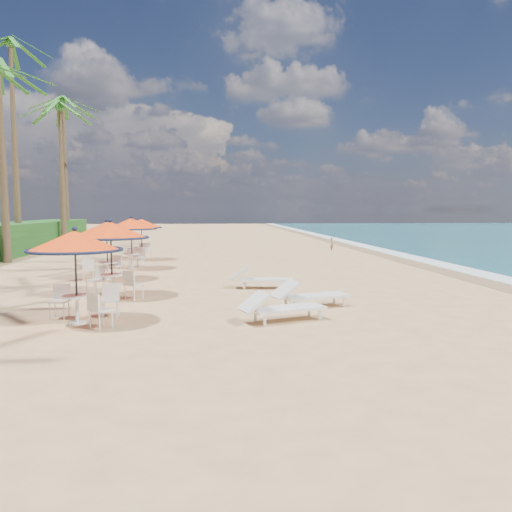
# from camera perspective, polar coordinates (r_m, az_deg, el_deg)

# --- Properties ---
(ground) EXTENTS (160.00, 160.00, 0.00)m
(ground) POSITION_cam_1_polar(r_m,az_deg,el_deg) (12.47, 2.21, -6.78)
(ground) COLOR tan
(ground) RESTS_ON ground
(foam_strip) EXTENTS (1.20, 140.00, 0.04)m
(foam_strip) POSITION_cam_1_polar(r_m,az_deg,el_deg) (24.76, 20.91, -1.08)
(foam_strip) COLOR white
(foam_strip) RESTS_ON ground
(wetsand_band) EXTENTS (1.40, 140.00, 0.02)m
(wetsand_band) POSITION_cam_1_polar(r_m,az_deg,el_deg) (24.38, 19.01, -1.12)
(wetsand_band) COLOR olive
(wetsand_band) RESTS_ON ground
(station_0) EXTENTS (2.15, 2.15, 2.24)m
(station_0) POSITION_cam_1_polar(r_m,az_deg,el_deg) (12.09, -19.74, 0.38)
(station_0) COLOR black
(station_0) RESTS_ON ground
(station_1) EXTENTS (2.25, 2.25, 2.35)m
(station_1) POSITION_cam_1_polar(r_m,az_deg,el_deg) (15.45, -16.23, 2.06)
(station_1) COLOR black
(station_1) RESTS_ON ground
(station_2) EXTENTS (2.16, 2.16, 2.26)m
(station_2) POSITION_cam_1_polar(r_m,az_deg,el_deg) (19.38, -16.77, 2.46)
(station_2) COLOR black
(station_2) RESTS_ON ground
(station_3) EXTENTS (2.24, 2.34, 2.34)m
(station_3) POSITION_cam_1_polar(r_m,az_deg,el_deg) (22.73, -14.02, 3.07)
(station_3) COLOR black
(station_3) RESTS_ON ground
(station_4) EXTENTS (2.13, 2.13, 2.22)m
(station_4) POSITION_cam_1_polar(r_m,az_deg,el_deg) (26.66, -12.92, 3.22)
(station_4) COLOR black
(station_4) RESTS_ON ground
(lounger_near) EXTENTS (2.16, 1.28, 0.74)m
(lounger_near) POSITION_cam_1_polar(r_m,az_deg,el_deg) (11.71, 2.73, -5.85)
(lounger_near) COLOR white
(lounger_near) RESTS_ON ground
(lounger_mid) EXTENTS (2.22, 1.27, 0.76)m
(lounger_mid) POSITION_cam_1_polar(r_m,az_deg,el_deg) (13.39, 5.95, -4.41)
(lounger_mid) COLOR white
(lounger_mid) RESTS_ON ground
(lounger_far) EXTENTS (2.09, 0.86, 0.73)m
(lounger_far) POSITION_cam_1_polar(r_m,az_deg,el_deg) (16.56, 0.44, -2.56)
(lounger_far) COLOR white
(lounger_far) RESTS_ON ground
(palm_5) EXTENTS (5.00, 5.00, 12.55)m
(palm_5) POSITION_cam_1_polar(r_m,az_deg,el_deg) (34.40, -26.24, 19.80)
(palm_5) COLOR brown
(palm_5) RESTS_ON ground
(palm_6) EXTENTS (5.00, 5.00, 9.67)m
(palm_6) POSITION_cam_1_polar(r_m,az_deg,el_deg) (36.98, -21.52, 14.67)
(palm_6) COLOR brown
(palm_6) RESTS_ON ground
(palm_7) EXTENTS (5.00, 5.00, 10.81)m
(palm_7) POSITION_cam_1_polar(r_m,az_deg,el_deg) (40.49, -21.20, 15.36)
(palm_7) COLOR brown
(palm_7) RESTS_ON ground
(person) EXTENTS (0.23, 0.34, 0.90)m
(person) POSITION_cam_1_polar(r_m,az_deg,el_deg) (32.08, 8.68, 1.40)
(person) COLOR #91694A
(person) RESTS_ON ground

